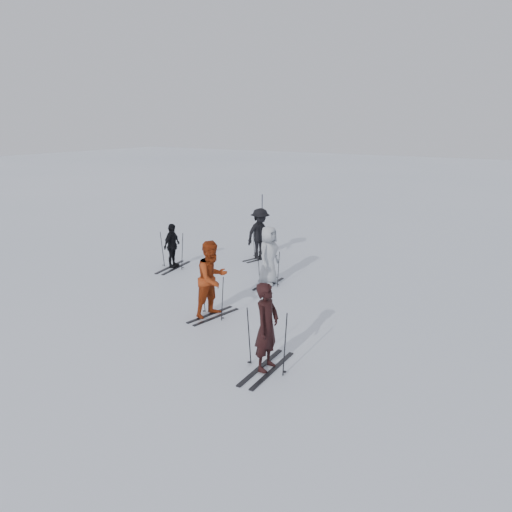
{
  "coord_description": "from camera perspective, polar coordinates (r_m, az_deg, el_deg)",
  "views": [
    {
      "loc": [
        7.65,
        -11.29,
        4.98
      ],
      "look_at": [
        0.0,
        1.0,
        1.0
      ],
      "focal_mm": 35.0,
      "sensor_mm": 36.0,
      "label": 1
    }
  ],
  "objects": [
    {
      "name": "ground",
      "position": [
        14.52,
        -2.09,
        -4.7
      ],
      "size": [
        120.0,
        120.0,
        0.0
      ],
      "primitive_type": "plane",
      "color": "silver",
      "rests_on": "ground"
    },
    {
      "name": "skier_near_dark",
      "position": [
        10.14,
        1.23,
        -8.22
      ],
      "size": [
        0.47,
        0.69,
        1.84
      ],
      "primitive_type": "imported",
      "rotation": [
        0.0,
        0.0,
        1.61
      ],
      "color": "black",
      "rests_on": "ground"
    },
    {
      "name": "skier_red",
      "position": [
        12.85,
        -5.02,
        -2.72
      ],
      "size": [
        0.92,
        1.09,
        2.0
      ],
      "primitive_type": "imported",
      "rotation": [
        0.0,
        0.0,
        1.39
      ],
      "color": "#903010",
      "rests_on": "ground"
    },
    {
      "name": "skier_grey",
      "position": [
        15.34,
        1.45,
        -0.01
      ],
      "size": [
        0.61,
        0.91,
        1.82
      ],
      "primitive_type": "imported",
      "rotation": [
        0.0,
        0.0,
        1.61
      ],
      "color": "#AAAFB3",
      "rests_on": "ground"
    },
    {
      "name": "skier_uphill_left",
      "position": [
        17.34,
        -9.57,
        1.08
      ],
      "size": [
        0.51,
        0.94,
        1.53
      ],
      "primitive_type": "imported",
      "rotation": [
        0.0,
        0.0,
        1.73
      ],
      "color": "black",
      "rests_on": "ground"
    },
    {
      "name": "skier_uphill_far",
      "position": [
        18.21,
        0.47,
        2.51
      ],
      "size": [
        0.99,
        1.34,
        1.85
      ],
      "primitive_type": "imported",
      "rotation": [
        0.0,
        0.0,
        1.3
      ],
      "color": "black",
      "rests_on": "ground"
    },
    {
      "name": "skis_near_dark",
      "position": [
        10.24,
        1.23,
        -9.49
      ],
      "size": [
        1.89,
        1.06,
        1.35
      ],
      "primitive_type": null,
      "rotation": [
        0.0,
        0.0,
        1.61
      ],
      "color": "black",
      "rests_on": "ground"
    },
    {
      "name": "skis_red",
      "position": [
        12.99,
        -4.98,
        -4.44
      ],
      "size": [
        1.75,
        1.13,
        1.18
      ],
      "primitive_type": null,
      "rotation": [
        0.0,
        0.0,
        1.39
      ],
      "color": "black",
      "rests_on": "ground"
    },
    {
      "name": "skis_grey",
      "position": [
        15.43,
        1.44,
        -1.26
      ],
      "size": [
        1.58,
        0.88,
        1.13
      ],
      "primitive_type": null,
      "rotation": [
        0.0,
        0.0,
        1.61
      ],
      "color": "black",
      "rests_on": "ground"
    },
    {
      "name": "skis_uphill_left",
      "position": [
        17.37,
        -9.56,
        0.72
      ],
      "size": [
        1.91,
        1.21,
        1.3
      ],
      "primitive_type": null,
      "rotation": [
        0.0,
        0.0,
        1.73
      ],
      "color": "black",
      "rests_on": "ground"
    },
    {
      "name": "skis_uphill_far",
      "position": [
        18.3,
        0.47,
        1.39
      ],
      "size": [
        1.69,
        1.2,
        1.12
      ],
      "primitive_type": null,
      "rotation": [
        0.0,
        0.0,
        1.3
      ],
      "color": "black",
      "rests_on": "ground"
    },
    {
      "name": "piste_marker",
      "position": [
        22.64,
        0.71,
        4.9
      ],
      "size": [
        0.05,
        0.05,
        1.74
      ],
      "primitive_type": "cylinder",
      "rotation": [
        0.0,
        0.0,
        -0.25
      ],
      "color": "black",
      "rests_on": "ground"
    }
  ]
}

